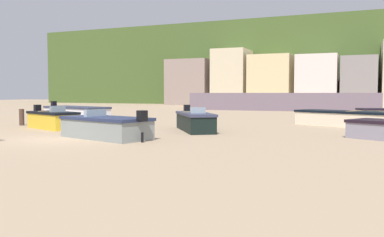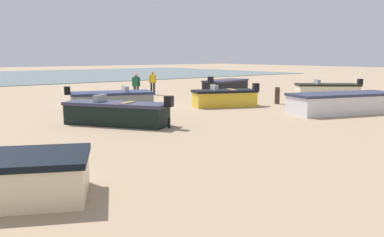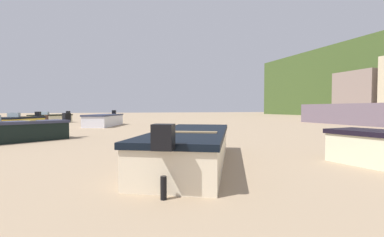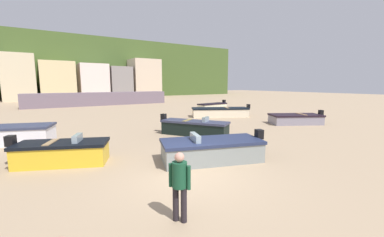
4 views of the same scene
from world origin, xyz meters
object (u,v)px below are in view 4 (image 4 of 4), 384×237
object	(u,v)px
boat_cream_3	(213,107)
boat_black_5	(194,128)
beach_walker_distant	(180,181)
boat_grey_0	(212,150)
boat_yellow_2	(63,153)
boat_grey_4	(296,119)
boat_cream_7	(220,112)

from	to	relation	value
boat_cream_3	boat_black_5	distance (m)	13.52
boat_black_5	beach_walker_distant	world-z (taller)	beach_walker_distant
boat_grey_0	boat_yellow_2	size ratio (longest dim) A/B	1.21
boat_grey_0	boat_cream_3	world-z (taller)	same
boat_yellow_2	boat_grey_4	world-z (taller)	boat_yellow_2
boat_grey_4	boat_black_5	bearing A→B (deg)	113.27
boat_grey_0	boat_cream_3	size ratio (longest dim) A/B	1.08
boat_grey_0	boat_grey_4	xyz separation A→B (m)	(10.97, 3.64, -0.06)
boat_cream_3	boat_black_5	bearing A→B (deg)	129.69
boat_yellow_2	boat_cream_7	distance (m)	15.58
boat_yellow_2	boat_black_5	world-z (taller)	boat_black_5
boat_cream_7	boat_cream_3	bearing A→B (deg)	-2.04
boat_yellow_2	boat_cream_3	distance (m)	20.04
boat_grey_0	boat_cream_3	bearing A→B (deg)	-19.65
boat_cream_3	beach_walker_distant	xyz separation A→B (m)	(-14.37, -17.56, 0.51)
boat_black_5	boat_grey_4	bearing A→B (deg)	141.62
boat_grey_4	beach_walker_distant	distance (m)	15.73
boat_yellow_2	boat_cream_7	xyz separation A→B (m)	(13.79, 7.26, -0.02)
boat_yellow_2	beach_walker_distant	world-z (taller)	beach_walker_distant
boat_yellow_2	boat_cream_3	xyz separation A→B (m)	(16.28, 11.69, -0.01)
boat_yellow_2	boat_grey_4	xyz separation A→B (m)	(16.12, 0.85, -0.07)
boat_black_5	boat_cream_3	bearing A→B (deg)	-165.32
boat_black_5	boat_cream_7	bearing A→B (deg)	-172.76
boat_grey_0	boat_grey_4	size ratio (longest dim) A/B	1.05
boat_cream_3	boat_grey_4	xyz separation A→B (m)	(-0.16, -10.84, -0.06)
boat_yellow_2	beach_walker_distant	bearing A→B (deg)	41.12
boat_yellow_2	boat_black_5	size ratio (longest dim) A/B	0.88
boat_yellow_2	beach_walker_distant	size ratio (longest dim) A/B	2.24
boat_grey_4	boat_cream_7	distance (m)	6.82
boat_grey_0	boat_black_5	distance (m)	4.90
boat_grey_0	boat_grey_4	distance (m)	11.56
boat_yellow_2	boat_grey_0	bearing A→B (deg)	84.65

